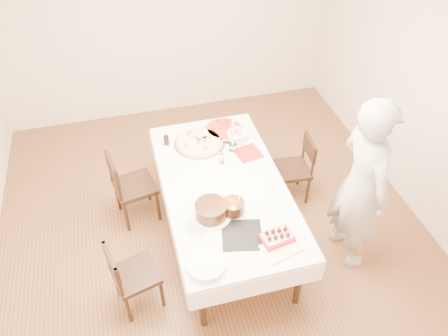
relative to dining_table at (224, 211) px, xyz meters
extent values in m
plane|color=#56361D|center=(-0.10, 0.01, -0.38)|extent=(5.00, 5.00, 0.00)
cube|color=beige|center=(-0.10, 2.51, 0.98)|extent=(4.50, 0.04, 2.70)
cube|color=beige|center=(2.15, 0.01, 0.98)|extent=(0.04, 5.00, 2.70)
cube|color=white|center=(0.00, 0.00, 0.00)|extent=(1.82, 2.40, 0.75)
imported|color=#AEAAA4|center=(1.14, -0.51, 0.55)|extent=(0.49, 0.71, 1.85)
cylinder|color=beige|center=(-0.09, 0.66, 0.40)|extent=(0.69, 0.69, 0.04)
cylinder|color=red|center=(0.22, 0.81, 0.40)|extent=(0.47, 0.47, 0.04)
cube|color=#B21E1E|center=(0.36, 0.39, 0.38)|extent=(0.30, 0.30, 0.01)
cylinder|color=white|center=(0.32, 0.65, 0.42)|extent=(0.30, 0.30, 0.07)
cylinder|color=white|center=(0.22, 0.48, 0.57)|extent=(0.11, 0.11, 0.40)
cylinder|color=black|center=(-0.43, 0.75, 0.43)|extent=(0.06, 0.06, 0.11)
cylinder|color=#371D0D|center=(-0.21, -0.35, 0.45)|extent=(0.44, 0.44, 0.14)
cube|color=black|center=(-0.01, -0.64, 0.38)|extent=(0.41, 0.41, 0.01)
cylinder|color=#331C0D|center=(-0.01, -0.36, 0.48)|extent=(0.22, 0.22, 0.18)
cube|color=beige|center=(0.26, -0.86, 0.38)|extent=(0.37, 0.29, 0.03)
cylinder|color=white|center=(-0.38, -0.88, 0.41)|extent=(0.38, 0.38, 0.06)
cylinder|color=white|center=(-0.36, -0.44, 0.38)|extent=(0.21, 0.21, 0.01)
camera|label=1|loc=(-0.77, -2.89, 3.29)|focal=35.00mm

